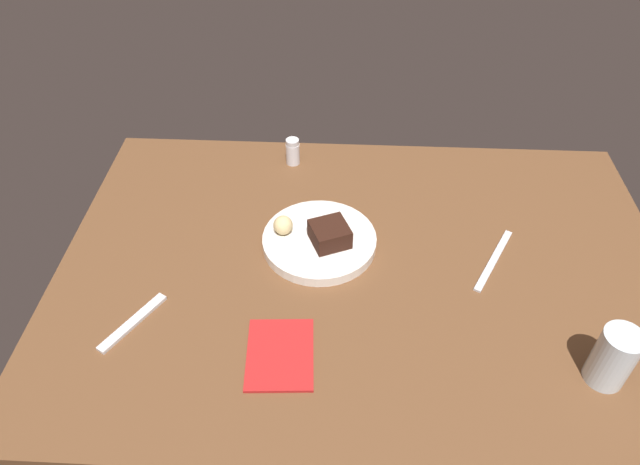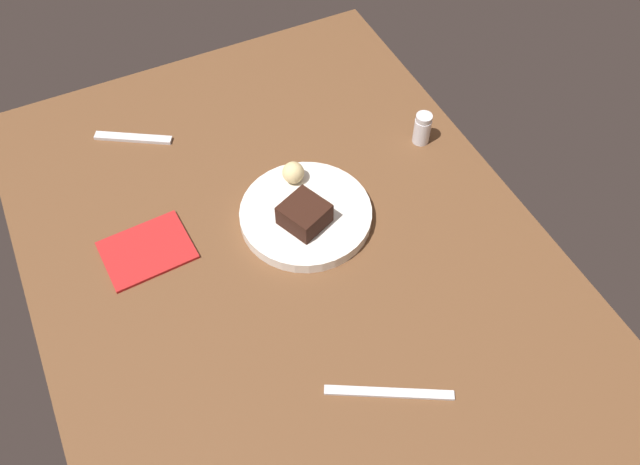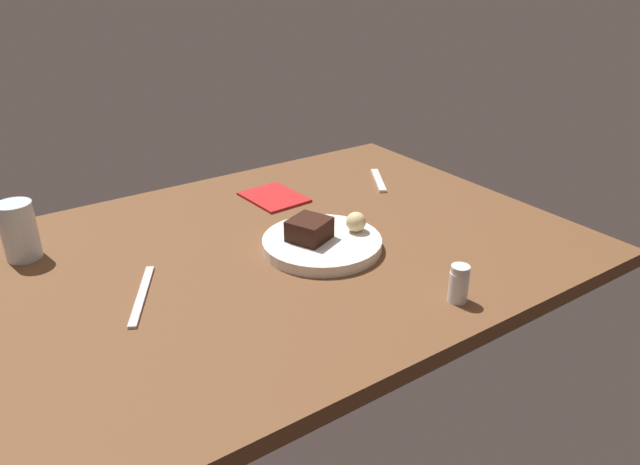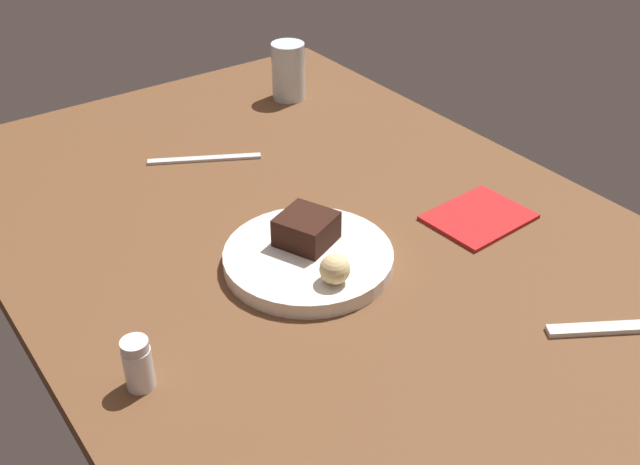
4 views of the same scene
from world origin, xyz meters
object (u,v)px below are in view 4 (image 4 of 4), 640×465
folded_napkin (479,217)px  dessert_spoon (608,328)px  salt_shaker (138,364)px  butter_knife (204,159)px  bread_roll (335,269)px  water_glass (288,71)px  chocolate_cake_slice (306,229)px  dessert_plate (308,258)px

folded_napkin → dessert_spoon: bearing=-11.3°
salt_shaker → butter_knife: 52.59cm
folded_napkin → bread_roll: bearing=-85.8°
dessert_spoon → water_glass: bearing=116.1°
folded_napkin → chocolate_cake_slice: bearing=-105.9°
salt_shaker → dessert_spoon: size_ratio=0.43×
bread_roll → folded_napkin: bread_roll is taller
salt_shaker → water_glass: (-55.83, 56.84, 2.32)cm
chocolate_cake_slice → butter_knife: chocolate_cake_slice is taller
dessert_plate → butter_knife: dessert_plate is taller
chocolate_cake_slice → dessert_spoon: (34.30, 20.63, -3.90)cm
dessert_plate → water_glass: water_glass is taller
bread_roll → folded_napkin: size_ratio=0.27×
folded_napkin → dessert_plate: bearing=-101.0°
dessert_plate → bread_roll: bearing=-8.0°
salt_shaker → dessert_spoon: bearing=63.9°
bread_roll → butter_knife: size_ratio=0.21×
water_glass → butter_knife: size_ratio=0.58×
chocolate_cake_slice → salt_shaker: (9.87, -29.22, -1.06)cm
dessert_plate → folded_napkin: 27.74cm
bread_roll → water_glass: size_ratio=0.36×
chocolate_cake_slice → butter_knife: 32.93cm
bread_roll → water_glass: water_glass is taller
dessert_plate → chocolate_cake_slice: 3.98cm
chocolate_cake_slice → butter_knife: (-32.64, 1.60, -4.00)cm
salt_shaker → dessert_plate: bearing=105.5°
bread_roll → water_glass: 62.98cm
salt_shaker → folded_napkin: size_ratio=0.45×
dessert_plate → chocolate_cake_slice: (-2.11, 1.19, 3.16)cm
dessert_plate → dessert_spoon: size_ratio=1.54×
dessert_plate → dessert_spoon: dessert_plate is taller
bread_roll → water_glass: bearing=151.7°
chocolate_cake_slice → salt_shaker: 30.86cm
dessert_plate → water_glass: bearing=149.1°
bread_roll → dessert_spoon: bread_roll is taller
butter_knife → water_glass: bearing=-124.5°
folded_napkin → salt_shaker: bearing=-87.4°
chocolate_cake_slice → dessert_spoon: chocolate_cake_slice is taller
chocolate_cake_slice → folded_napkin: bearing=74.1°
water_glass → butter_knife: 29.70cm
dessert_plate → folded_napkin: size_ratio=1.59×
dessert_spoon → chocolate_cake_slice: bearing=152.1°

